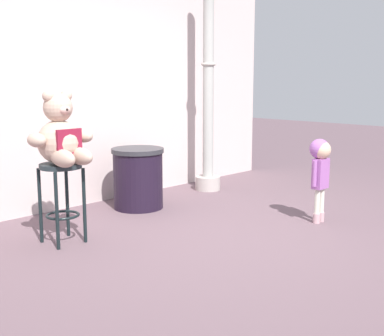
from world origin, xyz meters
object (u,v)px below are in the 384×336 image
(teddy_bear, at_px, (61,137))
(trash_bin, at_px, (138,178))
(child_walking, at_px, (320,162))
(lamppost, at_px, (208,105))
(bar_stool_with_teddy, at_px, (61,187))

(teddy_bear, relative_size, trash_bin, 0.94)
(child_walking, relative_size, lamppost, 0.30)
(bar_stool_with_teddy, xyz_separation_m, teddy_bear, (-0.00, -0.03, 0.45))
(trash_bin, bearing_deg, bar_stool_with_teddy, -159.43)
(trash_bin, distance_m, lamppost, 1.49)
(teddy_bear, xyz_separation_m, lamppost, (2.56, 0.60, 0.16))
(teddy_bear, height_order, child_walking, teddy_bear)
(lamppost, bearing_deg, bar_stool_with_teddy, -167.47)
(teddy_bear, distance_m, lamppost, 2.63)
(lamppost, bearing_deg, child_walking, -100.96)
(bar_stool_with_teddy, relative_size, child_walking, 0.84)
(child_walking, xyz_separation_m, trash_bin, (-0.91, 1.79, -0.28))
(trash_bin, bearing_deg, child_walking, -63.10)
(bar_stool_with_teddy, relative_size, teddy_bear, 1.12)
(bar_stool_with_teddy, distance_m, lamppost, 2.69)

